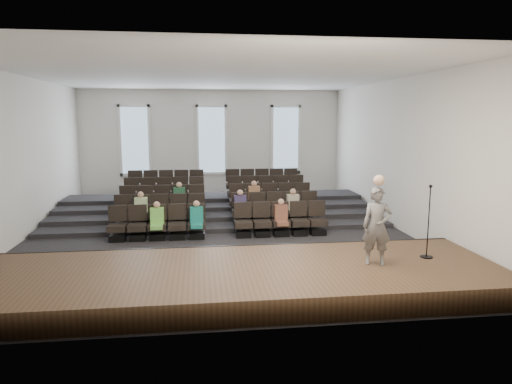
{
  "coord_description": "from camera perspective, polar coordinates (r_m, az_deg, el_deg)",
  "views": [
    {
      "loc": [
        -0.63,
        -14.49,
        3.68
      ],
      "look_at": [
        1.26,
        0.5,
        1.25
      ],
      "focal_mm": 32.0,
      "sensor_mm": 36.0,
      "label": 1
    }
  ],
  "objects": [
    {
      "name": "stage",
      "position": [
        10.01,
        -3.21,
        -10.9
      ],
      "size": [
        11.8,
        3.6,
        0.5
      ],
      "primitive_type": "cube",
      "color": "#49321F",
      "rests_on": "ground"
    },
    {
      "name": "wall_right",
      "position": [
        15.98,
        17.46,
        4.5
      ],
      "size": [
        0.04,
        14.0,
        5.0
      ],
      "primitive_type": "cube",
      "color": "silver",
      "rests_on": "ground"
    },
    {
      "name": "stage_lip",
      "position": [
        11.69,
        -3.83,
        -7.93
      ],
      "size": [
        11.8,
        0.06,
        0.52
      ],
      "primitive_type": "cube",
      "color": "black",
      "rests_on": "ground"
    },
    {
      "name": "windows",
      "position": [
        21.47,
        -5.55,
        6.49
      ],
      "size": [
        8.44,
        0.1,
        3.24
      ],
      "color": "white",
      "rests_on": "wall_back"
    },
    {
      "name": "audience",
      "position": [
        15.09,
        -4.68,
        -1.83
      ],
      "size": [
        5.45,
        2.64,
        1.1
      ],
      "color": "#75CC51",
      "rests_on": "seating_rows"
    },
    {
      "name": "wall_front",
      "position": [
        7.58,
        -2.34,
        0.2
      ],
      "size": [
        12.0,
        0.04,
        5.0
      ],
      "primitive_type": "cube",
      "color": "silver",
      "rests_on": "ground"
    },
    {
      "name": "wall_left",
      "position": [
        15.5,
        -27.59,
        3.75
      ],
      "size": [
        0.04,
        14.0,
        5.0
      ],
      "primitive_type": "cube",
      "color": "silver",
      "rests_on": "ground"
    },
    {
      "name": "speaker",
      "position": [
        10.33,
        14.88,
        -4.14
      ],
      "size": [
        0.71,
        0.56,
        1.72
      ],
      "primitive_type": "imported",
      "rotation": [
        0.0,
        0.0,
        -0.26
      ],
      "color": "#5D5A58",
      "rests_on": "stage"
    },
    {
      "name": "ground",
      "position": [
        14.96,
        -4.58,
        -5.12
      ],
      "size": [
        14.0,
        14.0,
        0.0
      ],
      "primitive_type": "plane",
      "color": "black",
      "rests_on": "ground"
    },
    {
      "name": "wall_back",
      "position": [
        21.55,
        -5.55,
        5.97
      ],
      "size": [
        12.0,
        0.04,
        5.0
      ],
      "primitive_type": "cube",
      "color": "silver",
      "rests_on": "ground"
    },
    {
      "name": "risers",
      "position": [
        18.01,
        -5.06,
        -2.04
      ],
      "size": [
        11.8,
        4.8,
        0.6
      ],
      "color": "black",
      "rests_on": "ground"
    },
    {
      "name": "ceiling",
      "position": [
        14.56,
        -4.84,
        14.36
      ],
      "size": [
        12.0,
        14.0,
        0.02
      ],
      "primitive_type": "cube",
      "color": "white",
      "rests_on": "ground"
    },
    {
      "name": "seating_rows",
      "position": [
        16.32,
        -4.87,
        -1.47
      ],
      "size": [
        6.8,
        4.7,
        1.67
      ],
      "color": "black",
      "rests_on": "ground"
    },
    {
      "name": "mic_stand",
      "position": [
        11.26,
        20.66,
        -5.17
      ],
      "size": [
        0.29,
        0.29,
        1.71
      ],
      "color": "black",
      "rests_on": "stage"
    }
  ]
}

